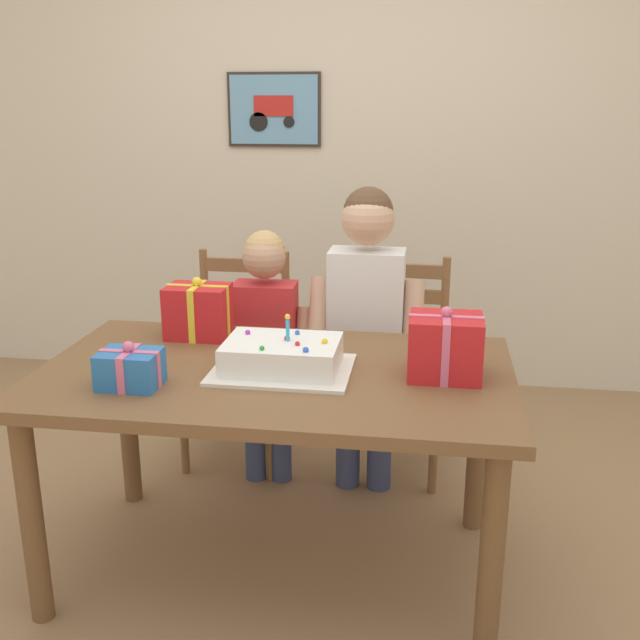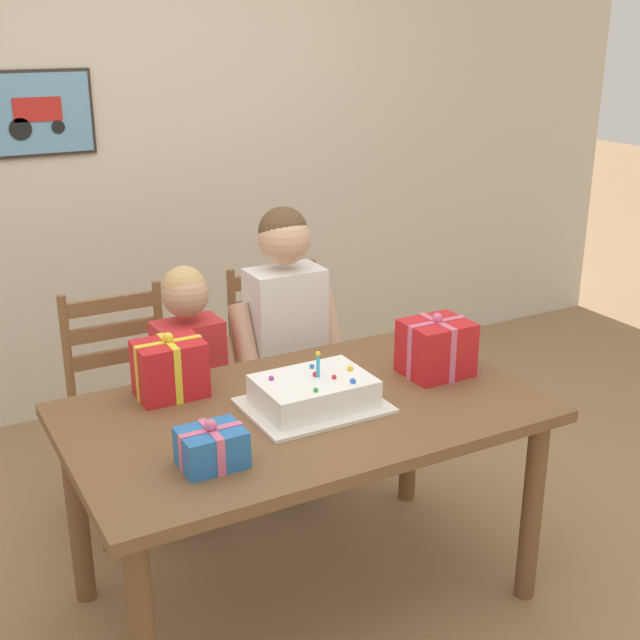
# 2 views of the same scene
# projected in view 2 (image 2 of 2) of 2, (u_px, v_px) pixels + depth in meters

# --- Properties ---
(ground_plane) EXTENTS (20.00, 20.00, 0.00)m
(ground_plane) POSITION_uv_depth(u_px,v_px,m) (306.00, 595.00, 2.96)
(ground_plane) COLOR #997551
(back_wall) EXTENTS (6.40, 0.11, 2.60)m
(back_wall) POSITION_uv_depth(u_px,v_px,m) (121.00, 154.00, 4.10)
(back_wall) COLOR beige
(back_wall) RESTS_ON ground
(dining_table) EXTENTS (1.52, 0.89, 0.74)m
(dining_table) POSITION_uv_depth(u_px,v_px,m) (305.00, 433.00, 2.74)
(dining_table) COLOR brown
(dining_table) RESTS_ON ground
(birthday_cake) EXTENTS (0.44, 0.34, 0.19)m
(birthday_cake) POSITION_uv_depth(u_px,v_px,m) (314.00, 393.00, 2.69)
(birthday_cake) COLOR white
(birthday_cake) RESTS_ON dining_table
(gift_box_red_large) EXTENTS (0.23, 0.17, 0.23)m
(gift_box_red_large) POSITION_uv_depth(u_px,v_px,m) (170.00, 369.00, 2.76)
(gift_box_red_large) COLOR red
(gift_box_red_large) RESTS_ON dining_table
(gift_box_beside_cake) EXTENTS (0.23, 0.20, 0.23)m
(gift_box_beside_cake) POSITION_uv_depth(u_px,v_px,m) (436.00, 348.00, 2.94)
(gift_box_beside_cake) COLOR red
(gift_box_beside_cake) RESTS_ON dining_table
(gift_box_corner_small) EXTENTS (0.19, 0.15, 0.15)m
(gift_box_corner_small) POSITION_uv_depth(u_px,v_px,m) (212.00, 447.00, 2.34)
(gift_box_corner_small) COLOR #286BB7
(gift_box_corner_small) RESTS_ON dining_table
(chair_left) EXTENTS (0.42, 0.42, 0.92)m
(chair_left) POSITION_uv_depth(u_px,v_px,m) (129.00, 406.00, 3.33)
(chair_left) COLOR brown
(chair_left) RESTS_ON ground
(chair_right) EXTENTS (0.45, 0.45, 0.92)m
(chair_right) POSITION_uv_depth(u_px,v_px,m) (286.00, 372.00, 3.65)
(chair_right) COLOR brown
(chair_right) RESTS_ON ground
(child_older) EXTENTS (0.45, 0.26, 1.26)m
(child_older) POSITION_uv_depth(u_px,v_px,m) (286.00, 329.00, 3.31)
(child_older) COLOR #38426B
(child_older) RESTS_ON ground
(child_younger) EXTENTS (0.39, 0.23, 1.08)m
(child_younger) POSITION_uv_depth(u_px,v_px,m) (190.00, 374.00, 3.16)
(child_younger) COLOR #38426B
(child_younger) RESTS_ON ground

